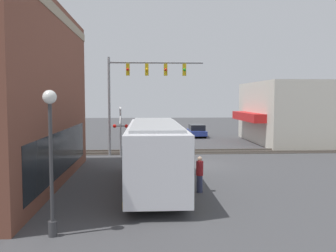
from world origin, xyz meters
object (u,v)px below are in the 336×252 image
at_px(streetlamp, 51,150).
at_px(parked_car_silver, 151,138).
at_px(crossing_signal, 121,126).
at_px(pedestrian_near_bus, 200,174).
at_px(city_bus, 155,152).
at_px(parked_car_blue, 197,131).

relative_size(streetlamp, parked_car_silver, 1.11).
bearing_deg(crossing_signal, pedestrian_near_bus, -158.82).
bearing_deg(parked_car_silver, city_bus, 180.00).
bearing_deg(streetlamp, parked_car_silver, -8.56).
bearing_deg(parked_car_silver, streetlamp, 171.44).
xyz_separation_m(crossing_signal, pedestrian_near_bus, (-11.52, -4.46, -1.43)).
xyz_separation_m(parked_car_blue, pedestrian_near_bus, (-25.31, 3.32, 0.20)).
bearing_deg(pedestrian_near_bus, crossing_signal, 21.18).
xyz_separation_m(crossing_signal, parked_car_blue, (13.79, -7.78, -1.63)).
relative_size(parked_car_silver, pedestrian_near_bus, 2.47).
height_order(crossing_signal, pedestrian_near_bus, crossing_signal).
height_order(city_bus, crossing_signal, crossing_signal).
bearing_deg(crossing_signal, city_bus, -167.17).
xyz_separation_m(streetlamp, parked_car_blue, (30.66, -8.85, -2.14)).
relative_size(parked_car_blue, pedestrian_near_bus, 2.80).
bearing_deg(parked_car_blue, city_bus, 167.45).
relative_size(city_bus, streetlamp, 2.26).
bearing_deg(crossing_signal, parked_car_silver, -21.43).
bearing_deg(pedestrian_near_bus, parked_car_blue, -7.47).
xyz_separation_m(crossing_signal, parked_car_silver, (6.07, -2.38, -1.60)).
xyz_separation_m(city_bus, parked_car_blue, (24.25, -5.40, -1.12)).
bearing_deg(streetlamp, pedestrian_near_bus, -46.00).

